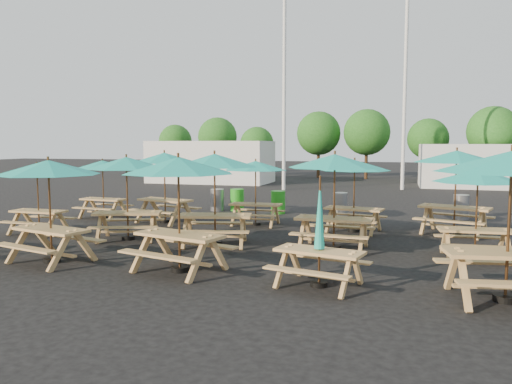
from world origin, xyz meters
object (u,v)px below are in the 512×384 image
(picnic_unit_10, at_px, (335,166))
(picnic_unit_12, at_px, (512,169))
(picnic_unit_13, at_px, (478,180))
(waste_bin_4, at_px, (461,207))
(picnic_unit_8, at_px, (256,169))
(waste_bin_2, at_px, (278,202))
(picnic_unit_1, at_px, (37,173))
(picnic_unit_5, at_px, (164,161))
(picnic_unit_11, at_px, (355,169))
(picnic_unit_7, at_px, (215,165))
(picnic_unit_14, at_px, (457,161))
(waste_bin_1, at_px, (237,200))
(waste_bin_0, at_px, (217,200))
(picnic_unit_4, at_px, (126,167))
(picnic_unit_9, at_px, (319,241))
(picnic_unit_3, at_px, (48,173))
(picnic_unit_6, at_px, (178,171))
(waste_bin_3, at_px, (340,204))
(picnic_unit_2, at_px, (103,167))

(picnic_unit_10, height_order, picnic_unit_12, picnic_unit_12)
(picnic_unit_12, bearing_deg, picnic_unit_13, 81.66)
(waste_bin_4, bearing_deg, picnic_unit_8, -153.67)
(waste_bin_2, bearing_deg, picnic_unit_1, -133.51)
(picnic_unit_5, xyz_separation_m, picnic_unit_11, (6.21, -0.02, -0.17))
(picnic_unit_13, bearing_deg, picnic_unit_7, 177.34)
(picnic_unit_14, xyz_separation_m, waste_bin_1, (-7.69, 3.13, -1.72))
(picnic_unit_13, bearing_deg, picnic_unit_1, 176.09)
(picnic_unit_8, bearing_deg, waste_bin_1, 117.45)
(waste_bin_0, bearing_deg, waste_bin_4, 2.20)
(picnic_unit_4, relative_size, picnic_unit_9, 1.38)
(picnic_unit_3, bearing_deg, waste_bin_4, 59.17)
(picnic_unit_4, distance_m, picnic_unit_6, 3.96)
(picnic_unit_3, distance_m, picnic_unit_7, 3.98)
(picnic_unit_3, xyz_separation_m, picnic_unit_4, (0.24, 2.84, -0.00))
(picnic_unit_14, xyz_separation_m, waste_bin_0, (-8.43, 2.88, -1.72))
(picnic_unit_11, bearing_deg, waste_bin_2, 144.76)
(picnic_unit_10, bearing_deg, picnic_unit_11, 87.77)
(picnic_unit_10, xyz_separation_m, waste_bin_1, (-4.60, 6.18, -1.66))
(picnic_unit_7, xyz_separation_m, picnic_unit_10, (3.04, 0.30, 0.00))
(waste_bin_0, bearing_deg, picnic_unit_6, -74.07)
(picnic_unit_6, xyz_separation_m, waste_bin_0, (-2.57, 8.99, -1.65))
(picnic_unit_13, xyz_separation_m, waste_bin_3, (-3.77, 5.97, -1.38))
(picnic_unit_4, xyz_separation_m, picnic_unit_7, (2.57, -0.01, 0.09))
(picnic_unit_1, relative_size, picnic_unit_8, 0.98)
(picnic_unit_1, xyz_separation_m, picnic_unit_9, (8.77, -3.13, -0.94))
(picnic_unit_9, xyz_separation_m, picnic_unit_14, (2.93, 6.38, 1.30))
(picnic_unit_11, height_order, waste_bin_0, picnic_unit_11)
(picnic_unit_12, distance_m, waste_bin_4, 9.78)
(picnic_unit_8, height_order, picnic_unit_9, picnic_unit_8)
(picnic_unit_9, bearing_deg, picnic_unit_8, 129.37)
(picnic_unit_10, relative_size, picnic_unit_12, 0.86)
(picnic_unit_6, relative_size, picnic_unit_13, 1.31)
(picnic_unit_5, xyz_separation_m, waste_bin_2, (3.10, 3.18, -1.63))
(picnic_unit_2, xyz_separation_m, waste_bin_0, (3.23, 2.87, -1.37))
(picnic_unit_3, height_order, waste_bin_0, picnic_unit_3)
(picnic_unit_9, xyz_separation_m, picnic_unit_11, (0.08, 5.99, 1.05))
(picnic_unit_7, bearing_deg, picnic_unit_13, -11.42)
(picnic_unit_8, distance_m, picnic_unit_14, 6.02)
(picnic_unit_3, bearing_deg, waste_bin_0, 101.14)
(picnic_unit_13, bearing_deg, picnic_unit_5, 158.79)
(picnic_unit_5, xyz_separation_m, picnic_unit_9, (6.13, -6.01, -1.21))
(picnic_unit_8, relative_size, picnic_unit_12, 0.74)
(picnic_unit_9, bearing_deg, picnic_unit_5, 149.08)
(picnic_unit_12, relative_size, picnic_unit_14, 0.94)
(picnic_unit_9, bearing_deg, picnic_unit_4, 165.78)
(picnic_unit_6, xyz_separation_m, picnic_unit_9, (2.94, -0.27, -1.24))
(picnic_unit_5, height_order, picnic_unit_10, picnic_unit_10)
(picnic_unit_4, distance_m, picnic_unit_10, 5.62)
(waste_bin_4, bearing_deg, waste_bin_2, -176.32)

